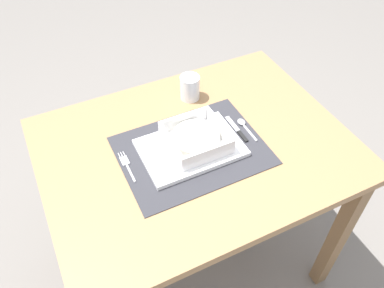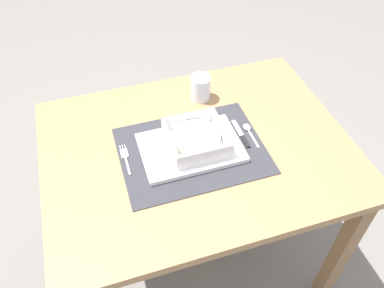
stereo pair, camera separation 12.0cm
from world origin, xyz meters
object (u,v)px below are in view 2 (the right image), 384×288
object	(u,v)px
fork	(125,157)
spoon	(248,130)
drinking_glass	(201,89)
dining_table	(197,167)
porridge_bowl	(196,139)
butter_knife	(242,135)

from	to	relation	value
fork	spoon	world-z (taller)	spoon
fork	drinking_glass	world-z (taller)	drinking_glass
dining_table	porridge_bowl	size ratio (longest dim) A/B	5.51
porridge_bowl	butter_knife	world-z (taller)	porridge_bowl
butter_knife	drinking_glass	distance (m)	0.24
dining_table	butter_knife	size ratio (longest dim) A/B	7.44
porridge_bowl	spoon	size ratio (longest dim) A/B	1.59
fork	spoon	xyz separation A→B (m)	(0.40, -0.00, 0.00)
butter_knife	drinking_glass	world-z (taller)	drinking_glass
porridge_bowl	drinking_glass	bearing A→B (deg)	68.48
butter_knife	porridge_bowl	bearing A→B (deg)	-173.81
fork	drinking_glass	xyz separation A→B (m)	(0.31, 0.21, 0.03)
porridge_bowl	butter_knife	bearing A→B (deg)	1.69
porridge_bowl	drinking_glass	size ratio (longest dim) A/B	1.99
fork	dining_table	bearing A→B (deg)	-2.26
butter_knife	drinking_glass	bearing A→B (deg)	110.17
drinking_glass	porridge_bowl	bearing A→B (deg)	-111.52
dining_table	spoon	bearing A→B (deg)	3.89
fork	butter_knife	distance (m)	0.38
fork	butter_knife	world-z (taller)	butter_knife
dining_table	drinking_glass	world-z (taller)	drinking_glass
drinking_glass	butter_knife	bearing A→B (deg)	-74.34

